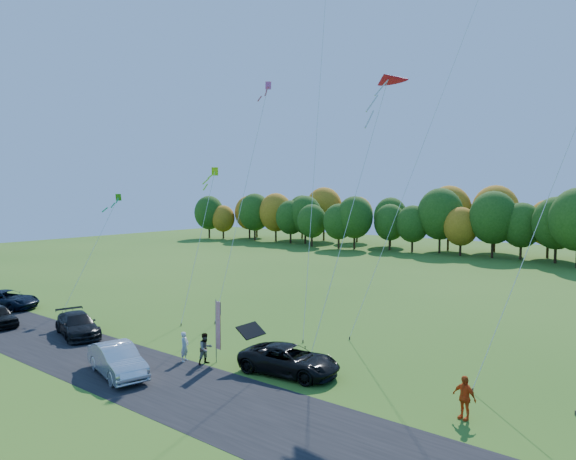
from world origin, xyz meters
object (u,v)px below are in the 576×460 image
Objects in this scene: black_suv at (289,360)px; silver_sedan at (117,360)px; person_east at (464,397)px; feather_flag at (218,325)px.

silver_sedan reaches higher than black_suv.
silver_sedan is at bearing -143.88° from person_east.
person_east is 13.25m from feather_flag.
person_east is (8.98, 0.29, 0.18)m from black_suv.
person_east is 0.52× the size of feather_flag.
feather_flag is (-13.12, -1.38, 1.22)m from person_east.
feather_flag reaches higher than person_east.
person_east is at bearing 6.02° from feather_flag.
black_suv is 4.51m from feather_flag.
silver_sedan is 5.44m from feather_flag.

